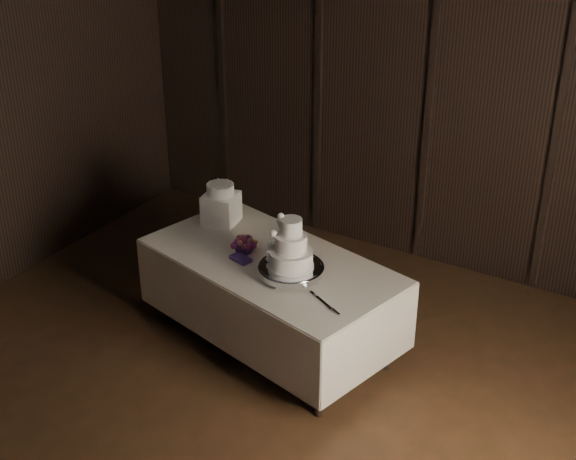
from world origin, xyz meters
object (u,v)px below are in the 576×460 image
(bouquet, at_px, (244,246))
(box_pedestal, at_px, (221,208))
(cake_stand, at_px, (291,272))
(display_table, at_px, (271,298))
(small_cake, at_px, (220,189))
(wedding_cake, at_px, (287,248))

(bouquet, height_order, box_pedestal, box_pedestal)
(cake_stand, bearing_deg, display_table, 151.17)
(box_pedestal, relative_size, small_cake, 1.17)
(cake_stand, relative_size, small_cake, 2.18)
(cake_stand, distance_m, small_cake, 1.09)
(display_table, distance_m, bouquet, 0.47)
(cake_stand, bearing_deg, bouquet, 165.06)
(cake_stand, bearing_deg, wedding_cake, -150.26)
(bouquet, bearing_deg, small_cake, 143.20)
(bouquet, height_order, small_cake, small_cake)
(bouquet, distance_m, box_pedestal, 0.56)
(wedding_cake, xyz_separation_m, box_pedestal, (-0.92, 0.48, -0.11))
(display_table, relative_size, bouquet, 5.88)
(small_cake, bearing_deg, bouquet, -36.80)
(cake_stand, distance_m, bouquet, 0.52)
(wedding_cake, distance_m, box_pedestal, 1.05)
(small_cake, bearing_deg, wedding_cake, -27.77)
(wedding_cake, distance_m, small_cake, 1.04)
(display_table, relative_size, wedding_cake, 5.75)
(display_table, height_order, bouquet, bouquet)
(wedding_cake, xyz_separation_m, small_cake, (-0.92, 0.48, 0.05))
(wedding_cake, height_order, bouquet, wedding_cake)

